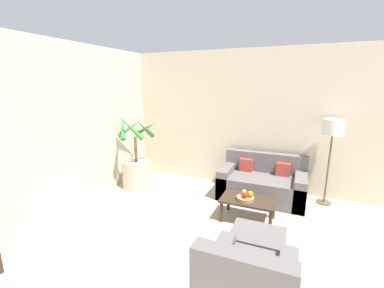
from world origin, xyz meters
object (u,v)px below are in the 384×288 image
sofa_loveseat (262,184)px  apple_red (245,195)px  potted_palm (137,168)px  coffee_table (248,202)px  floor_lamp (333,132)px  orange_fruit (250,194)px  fruit_bowl (245,198)px  apple_green (244,192)px  ottoman (257,247)px

sofa_loveseat → apple_red: (-0.11, -1.00, 0.17)m
potted_palm → apple_red: potted_palm is taller
coffee_table → floor_lamp: bearing=44.8°
sofa_loveseat → apple_red: 1.02m
floor_lamp → potted_palm: bearing=-168.9°
coffee_table → apple_red: size_ratio=9.91×
potted_palm → orange_fruit: 2.40m
sofa_loveseat → fruit_bowl: bearing=-96.1°
apple_red → potted_palm: bearing=166.8°
orange_fruit → fruit_bowl: bearing=-150.7°
orange_fruit → coffee_table: bearing=133.4°
potted_palm → floor_lamp: (3.45, 0.68, 0.86)m
sofa_loveseat → apple_red: size_ratio=18.33×
sofa_loveseat → floor_lamp: 1.47m
floor_lamp → apple_green: size_ratio=17.96×
orange_fruit → potted_palm: bearing=168.8°
potted_palm → apple_green: size_ratio=18.01×
apple_green → apple_red: bearing=-71.7°
coffee_table → fruit_bowl: fruit_bowl is taller
floor_lamp → apple_red: size_ratio=18.29×
apple_green → ottoman: size_ratio=0.14×
apple_red → fruit_bowl: bearing=86.6°
potted_palm → orange_fruit: bearing=-11.2°
apple_green → orange_fruit: 0.11m
floor_lamp → coffee_table: bearing=-135.2°
coffee_table → apple_green: size_ratio=9.74×
sofa_loveseat → ottoman: size_ratio=2.44×
sofa_loveseat → orange_fruit: 0.95m
potted_palm → apple_red: size_ratio=18.33×
sofa_loveseat → potted_palm: bearing=-169.0°
coffee_table → ottoman: size_ratio=1.32×
potted_palm → ottoman: size_ratio=2.44×
fruit_bowl → apple_green: 0.10m
orange_fruit → ottoman: size_ratio=0.14×
fruit_bowl → apple_red: 0.08m
potted_palm → fruit_bowl: size_ratio=5.72×
floor_lamp → coffee_table: (-1.12, -1.12, -0.97)m
potted_palm → sofa_loveseat: potted_palm is taller
coffee_table → potted_palm: bearing=169.4°
ottoman → apple_red: bearing=112.0°
floor_lamp → apple_red: bearing=-133.6°
fruit_bowl → orange_fruit: bearing=29.3°
floor_lamp → ottoman: (-0.84, -2.02, -1.08)m
floor_lamp → ottoman: floor_lamp is taller
apple_red → apple_green: 0.11m
potted_palm → apple_green: 2.30m
orange_fruit → sofa_loveseat: bearing=87.4°
apple_red → coffee_table: bearing=70.8°
apple_red → ottoman: bearing=-68.0°
apple_red → orange_fruit: (0.06, 0.07, 0.00)m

